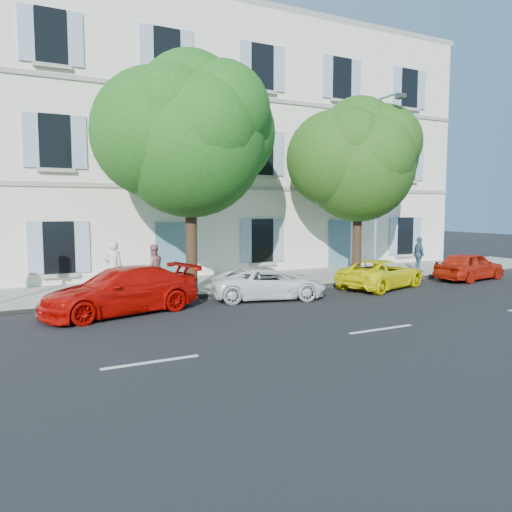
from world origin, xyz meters
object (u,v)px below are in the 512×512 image
car_yellow_supercar (381,274)px  street_lamp (379,177)px  tree_left (190,143)px  pedestrian_b (153,267)px  car_red_hatchback (470,266)px  car_red_coupe (121,291)px  pedestrian_a (113,266)px  pedestrian_c (419,254)px  car_white_coupe (268,283)px  tree_right (358,166)px

car_yellow_supercar → street_lamp: bearing=-52.8°
tree_left → pedestrian_b: (-1.16, 0.82, -4.37)m
car_yellow_supercar → car_red_hatchback: car_red_hatchback is taller
car_red_coupe → street_lamp: street_lamp is taller
pedestrian_a → car_red_coupe: bearing=82.0°
car_red_coupe → pedestrian_c: pedestrian_c is taller
street_lamp → pedestrian_b: street_lamp is taller
car_white_coupe → car_yellow_supercar: 5.01m
car_red_hatchback → pedestrian_a: size_ratio=2.04×
pedestrian_a → car_white_coupe: bearing=145.4°
car_yellow_supercar → tree_left: (-7.07, 1.89, 4.79)m
pedestrian_a → street_lamp: bearing=171.4°
car_red_coupe → car_white_coupe: size_ratio=1.20×
tree_left → pedestrian_a: (-2.49, 1.19, -4.31)m
car_red_coupe → tree_right: bearing=90.1°
car_yellow_supercar → pedestrian_c: bearing=-80.1°
car_white_coupe → pedestrian_a: (-4.56, 3.11, 0.50)m
pedestrian_a → car_red_hatchback: bearing=167.4°
car_red_hatchback → car_red_coupe: bearing=80.9°
car_yellow_supercar → car_red_hatchback: (4.85, -0.07, 0.06)m
tree_right → tree_left: bearing=-175.8°
tree_right → pedestrian_b: tree_right is taller
car_red_hatchback → tree_left: 12.97m
pedestrian_a → pedestrian_b: 1.38m
tree_left → street_lamp: size_ratio=1.08×
tree_left → pedestrian_c: size_ratio=4.95×
car_red_hatchback → car_yellow_supercar: bearing=80.1°
tree_left → tree_right: 7.87m
car_red_hatchback → street_lamp: bearing=57.8°
street_lamp → pedestrian_b: 10.00m
tree_right → pedestrian_c: size_ratio=4.54×
car_yellow_supercar → pedestrian_a: (-9.56, 3.08, 0.49)m
car_yellow_supercar → pedestrian_b: 8.68m
car_red_hatchback → pedestrian_c: (-0.76, 2.17, 0.35)m
tree_left → car_red_hatchback: bearing=-9.3°
car_white_coupe → tree_right: 7.64m
tree_right → pedestrian_b: 9.81m
car_red_hatchback → pedestrian_a: (-14.41, 3.15, 0.42)m
tree_left → pedestrian_c: (11.16, 0.22, -4.39)m
street_lamp → car_red_hatchback: bearing=-23.1°
car_red_coupe → tree_left: tree_left is taller
tree_left → pedestrian_c: 11.99m
car_red_coupe → car_white_coupe: car_red_coupe is taller
tree_left → pedestrian_c: tree_left is taller
car_red_coupe → tree_left: (2.92, 1.98, 4.67)m
car_red_hatchback → street_lamp: street_lamp is taller
pedestrian_c → car_red_hatchback: bearing=-140.9°
car_red_coupe → tree_left: size_ratio=0.58×
pedestrian_c → car_white_coupe: bearing=123.0°
car_red_hatchback → pedestrian_b: pedestrian_b is taller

